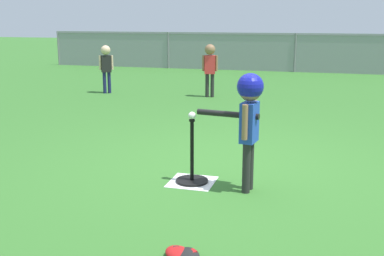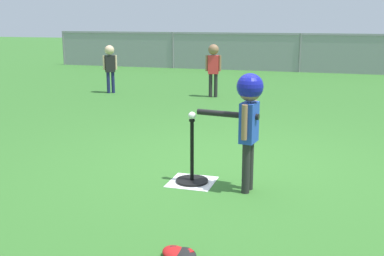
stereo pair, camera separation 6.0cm
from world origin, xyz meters
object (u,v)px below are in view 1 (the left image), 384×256
Objects in this scene: fielder_deep_center at (106,63)px; glove_outfield_drop at (179,254)px; batter_child at (249,108)px; baseball_on_tee at (192,116)px; batting_tee at (192,173)px; glove_by_plate at (187,256)px; fielder_deep_left at (210,63)px.

fielder_deep_center is 3.76× the size of glove_outfield_drop.
batter_child is 4.08× the size of glove_outfield_drop.
fielder_deep_center reaches higher than baseball_on_tee.
batting_tee is 2.42× the size of glove_by_plate.
batter_child is 1.08× the size of fielder_deep_center.
glove_by_plate is at bearing -12.86° from glove_outfield_drop.
batter_child is at bearing -8.15° from baseball_on_tee.
batting_tee is 0.62× the size of fielder_deep_center.
batting_tee is at bearing -77.88° from fielder_deep_left.
batting_tee reaches higher than glove_outfield_drop.
batting_tee is at bearing 104.94° from glove_by_plate.
fielder_deep_center reaches higher than batting_tee.
batter_child is 1.03× the size of fielder_deep_left.
batter_child reaches higher than baseball_on_tee.
batting_tee is at bearing -55.89° from fielder_deep_center.
fielder_deep_left is at bearing 102.77° from glove_by_plate.
baseball_on_tee is at bearing 171.85° from batter_child.
fielder_deep_center is 0.95× the size of fielder_deep_left.
glove_outfield_drop is (0.34, -1.48, -0.64)m from baseball_on_tee.
fielder_deep_center reaches higher than glove_outfield_drop.
baseball_on_tee is 0.07× the size of fielder_deep_center.
glove_outfield_drop is at bearing -98.86° from batter_child.
baseball_on_tee is at bearing 0.00° from batting_tee.
fielder_deep_center is at bearing 120.19° from glove_by_plate.
fielder_deep_left is (-1.08, 5.04, 0.59)m from batting_tee.
fielder_deep_center is at bearing 124.11° from batting_tee.
baseball_on_tee is 0.28× the size of glove_by_plate.
baseball_on_tee is 5.94m from fielder_deep_center.
glove_outfield_drop is at bearing -77.11° from baseball_on_tee.
fielder_deep_left is (2.25, 0.12, 0.03)m from fielder_deep_center.
glove_by_plate is at bearing -77.23° from fielder_deep_left.
glove_by_plate is (-0.16, -1.41, -0.75)m from batter_child.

